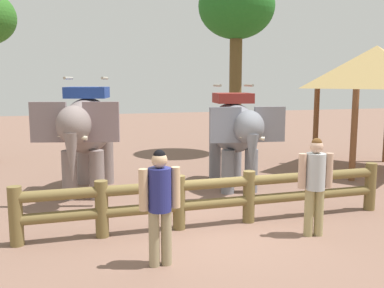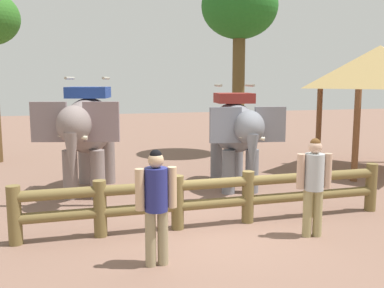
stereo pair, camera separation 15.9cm
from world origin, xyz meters
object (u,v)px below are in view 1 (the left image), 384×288
Objects in this scene: elephant_near_left at (87,129)px; elephant_center at (235,130)px; tourist_woman_in_black at (160,199)px; thatched_shelter at (376,68)px; tourist_man_in_blue at (315,180)px; log_fence at (215,196)px; tree_back_center at (236,11)px.

elephant_near_left is 1.08× the size of elephant_center.
thatched_shelter is at bearing 33.46° from tourist_woman_in_black.
elephant_center is at bearing -7.87° from elephant_near_left.
elephant_near_left is at bearing 131.53° from tourist_man_in_blue.
tourist_man_in_blue is at bearing -88.92° from elephant_center.
thatched_shelter is (6.52, 3.70, 2.61)m from log_fence.
log_fence is 2.33× the size of elephant_center.
elephant_center is 1.78× the size of tourist_woman_in_black.
elephant_center is 0.81× the size of thatched_shelter.
tourist_man_in_blue is at bearing -33.68° from log_fence.
elephant_center is at bearing 61.63° from log_fence.
log_fence is 1.88× the size of thatched_shelter.
tourist_woman_in_black is 0.46× the size of thatched_shelter.
elephant_center is 1.78× the size of tourist_man_in_blue.
log_fence is 3.28m from elephant_center.
thatched_shelter is (5.02, 0.93, 1.67)m from elephant_center.
thatched_shelter is at bearing 29.58° from log_fence.
tourist_man_in_blue reaches higher than log_fence.
tree_back_center is at bearing 65.82° from log_fence.
thatched_shelter reaches higher than tourist_woman_in_black.
tree_back_center reaches higher than log_fence.
tree_back_center is at bearing 126.35° from thatched_shelter.
elephant_center is at bearing -111.76° from tree_back_center.
elephant_near_left is at bearing 124.62° from log_fence.
elephant_near_left is 0.88× the size of thatched_shelter.
tourist_man_in_blue is 0.27× the size of tree_back_center.
log_fence is 1.93m from tourist_man_in_blue.
elephant_center is 3.84m from tourist_man_in_blue.
thatched_shelter is (4.95, 4.74, 2.16)m from tourist_man_in_blue.
log_fence is 9.81m from tree_back_center.
log_fence is 4.12m from elephant_near_left.
tourist_man_in_blue reaches higher than tourist_woman_in_black.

